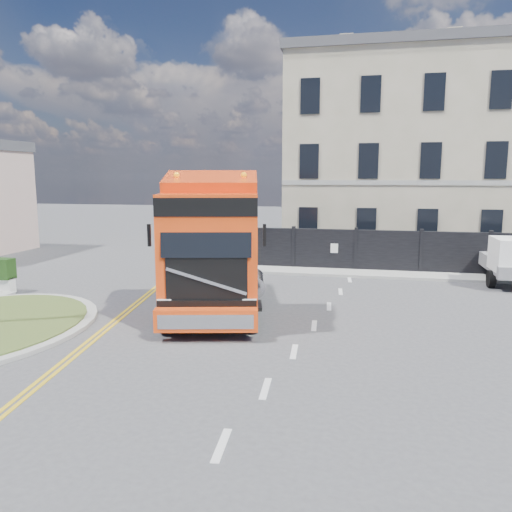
# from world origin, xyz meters

# --- Properties ---
(ground) EXTENTS (120.00, 120.00, 0.00)m
(ground) POSITION_xyz_m (0.00, 0.00, 0.00)
(ground) COLOR #424244
(ground) RESTS_ON ground
(hoarding_fence) EXTENTS (18.80, 0.25, 2.00)m
(hoarding_fence) POSITION_xyz_m (6.55, 9.00, 1.00)
(hoarding_fence) COLOR black
(hoarding_fence) RESTS_ON ground
(georgian_building) EXTENTS (12.30, 10.30, 12.80)m
(georgian_building) POSITION_xyz_m (6.00, 16.50, 5.77)
(georgian_building) COLOR beige
(georgian_building) RESTS_ON ground
(pavement_far) EXTENTS (20.00, 1.60, 0.12)m
(pavement_far) POSITION_xyz_m (6.00, 8.10, 0.06)
(pavement_far) COLOR #999994
(pavement_far) RESTS_ON ground
(truck) EXTENTS (4.41, 7.99, 4.53)m
(truck) POSITION_xyz_m (-0.37, -0.05, 2.03)
(truck) COLOR black
(truck) RESTS_ON ground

